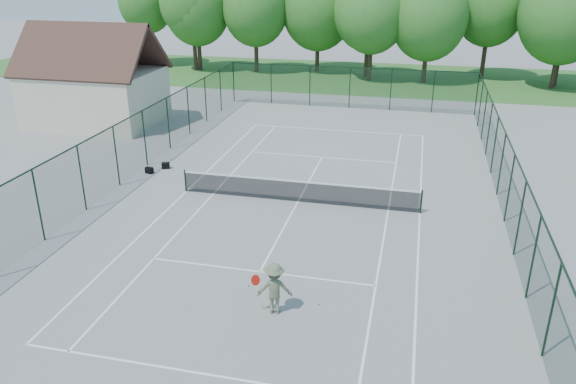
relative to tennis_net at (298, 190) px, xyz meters
name	(u,v)px	position (x,y,z in m)	size (l,w,h in m)	color
ground	(298,202)	(0.00, 0.00, -0.58)	(140.00, 140.00, 0.00)	gray
grass_far	(365,77)	(0.00, 30.00, -0.57)	(80.00, 16.00, 0.01)	#356E2A
court_lines	(298,202)	(0.00, 0.00, -0.57)	(11.05, 23.85, 0.01)	white
tennis_net	(298,190)	(0.00, 0.00, 0.00)	(11.08, 0.08, 1.10)	black
fence_enclosure	(298,170)	(0.00, 0.00, 0.98)	(18.05, 36.05, 3.02)	#15311D
utility_building	(93,77)	(-16.00, 10.00, 2.54)	(8.60, 6.27, 6.63)	beige
tree_line_far	(369,10)	(0.00, 30.00, 5.42)	(39.40, 6.40, 9.70)	#3E2B20
sports_bag_a	(149,170)	(-8.32, 1.86, -0.42)	(0.40, 0.24, 0.32)	black
sports_bag_b	(166,166)	(-7.79, 2.72, -0.41)	(0.41, 0.25, 0.32)	black
tennis_player	(274,288)	(1.12, -8.65, 0.28)	(1.94, 0.88, 1.71)	#5F664B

